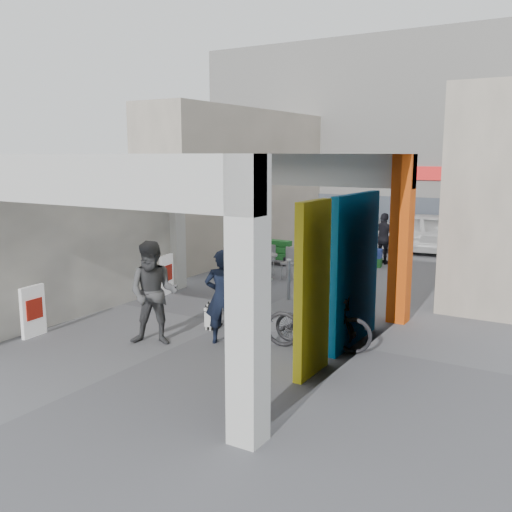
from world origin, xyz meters
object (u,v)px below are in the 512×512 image
Objects in this scene: border_collie at (211,318)px; man_back_turned at (153,293)px; bicycle_rear at (314,321)px; produce_stand at (275,255)px; man_with_dog at (222,297)px; man_elderly at (345,277)px; cafe_set at (267,267)px; bicycle_front at (318,322)px; man_crates at (384,239)px; white_van at (437,234)px.

man_back_turned is at bearing -118.42° from border_collie.
bicycle_rear reaches higher than border_collie.
man_with_dog reaches higher than produce_stand.
border_collie is 3.32m from man_elderly.
cafe_set reaches higher than produce_stand.
produce_stand is 8.27m from bicycle_front.
bicycle_front is at bearing -101.17° from man_elderly.
man_elderly is 0.92× the size of man_crates.
cafe_set is 0.98× the size of bicycle_rear.
bicycle_front is 0.44× the size of white_van.
border_collie is 0.30× the size of bicycle_front.
man_with_dog reaches higher than white_van.
man_crates is 2.82m from white_van.
bicycle_rear is at bearing 176.48° from white_van.
white_van is at bearing -126.90° from man_with_dog.
man_elderly is (3.24, -2.05, 0.45)m from cafe_set.
bicycle_rear is (4.53, -6.57, 0.15)m from produce_stand.
bicycle_rear is at bearing -6.60° from border_collie.
cafe_set is at bearing 123.61° from man_elderly.
man_back_turned is 1.28× the size of man_elderly.
produce_stand reaches higher than border_collie.
man_elderly reaches higher than bicycle_rear.
bicycle_front is (4.71, -6.79, 0.22)m from produce_stand.
border_collie is 0.39× the size of man_elderly.
man_elderly is at bearing 46.19° from border_collie.
man_crates is at bearing -2.80° from bicycle_front.
produce_stand is at bearing 77.97° from man_back_turned.
bicycle_front reaches higher than produce_stand.
man_with_dog reaches higher than man_crates.
man_crates is at bearing -1.54° from bicycle_rear.
man_crates reaches higher than bicycle_rear.
man_crates is at bearing 73.50° from border_collie.
man_back_turned reaches higher than man_crates.
produce_stand is 7.98m from bicycle_rear.
man_elderly is (1.06, 3.35, -0.13)m from man_with_dog.
man_crates reaches higher than produce_stand.
man_crates is at bearing 152.70° from white_van.
man_crates is at bearing 58.15° from man_back_turned.
cafe_set is 0.96× the size of man_elderly.
man_back_turned is at bearing 101.00° from man_crates.
bicycle_front is (2.36, -0.01, 0.28)m from border_collie.
man_elderly is 2.63m from bicycle_rear.
man_with_dog is at bearing -131.53° from man_elderly.
white_van is at bearing 69.39° from border_collie.
border_collie is 2.21m from bicycle_rear.
man_crates is at bearing 5.76° from produce_stand.
border_collie is 0.36× the size of man_crates.
cafe_set is at bearing 95.38° from border_collie.
produce_stand is at bearing 97.10° from border_collie.
man_back_turned is at bearing 108.34° from bicycle_rear.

